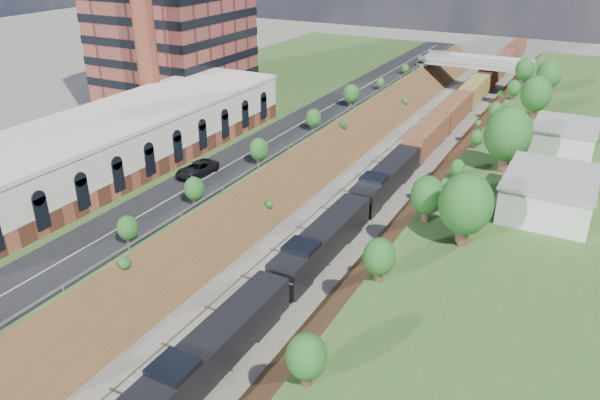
{
  "coord_description": "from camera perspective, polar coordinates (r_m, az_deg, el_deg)",
  "views": [
    {
      "loc": [
        26.62,
        -12.57,
        33.62
      ],
      "look_at": [
        -1.04,
        39.79,
        6.0
      ],
      "focal_mm": 35.0,
      "sensor_mm": 36.0,
      "label": 1
    }
  ],
  "objects": [
    {
      "name": "suv",
      "position": [
        75.21,
        -10.02,
        3.01
      ],
      "size": [
        3.46,
        6.33,
        1.68
      ],
      "primitive_type": "imported",
      "rotation": [
        0.0,
        0.0,
        -0.11
      ],
      "color": "black",
      "rests_on": "road"
    },
    {
      "name": "platform_left",
      "position": [
        98.94,
        -11.03,
        6.2
      ],
      "size": [
        44.0,
        180.0,
        5.0
      ],
      "primitive_type": "cube",
      "color": "#335A25",
      "rests_on": "ground"
    },
    {
      "name": "freight_train",
      "position": [
        112.28,
        14.55,
        8.22
      ],
      "size": [
        3.21,
        163.11,
        4.75
      ],
      "color": "black",
      "rests_on": "ground"
    },
    {
      "name": "white_building_far",
      "position": [
        90.7,
        24.36,
        5.54
      ],
      "size": [
        8.0,
        10.0,
        3.6
      ],
      "primitive_type": "cube",
      "color": "silver",
      "rests_on": "platform_right"
    },
    {
      "name": "tree_right_large",
      "position": [
        58.68,
        15.87,
        -0.41
      ],
      "size": [
        5.25,
        5.25,
        7.61
      ],
      "color": "#473323",
      "rests_on": "platform_right"
    },
    {
      "name": "white_building_near",
      "position": [
        69.91,
        23.08,
        0.51
      ],
      "size": [
        9.0,
        12.0,
        4.0
      ],
      "primitive_type": "cube",
      "color": "silver",
      "rests_on": "platform_right"
    },
    {
      "name": "guardrail",
      "position": [
        86.43,
        0.12,
        6.05
      ],
      "size": [
        0.1,
        171.0,
        0.7
      ],
      "color": "#99999E",
      "rests_on": "platform_left"
    },
    {
      "name": "commercial_building",
      "position": [
        78.56,
        -18.38,
        5.06
      ],
      "size": [
        14.3,
        62.3,
        7.0
      ],
      "color": "brown",
      "rests_on": "platform_left"
    },
    {
      "name": "overpass",
      "position": [
        140.15,
        16.68,
        12.17
      ],
      "size": [
        24.5,
        8.3,
        7.4
      ],
      "color": "gray",
      "rests_on": "ground"
    },
    {
      "name": "road",
      "position": [
        88.64,
        -2.18,
        6.18
      ],
      "size": [
        8.0,
        180.0,
        0.1
      ],
      "primitive_type": "cube",
      "color": "black",
      "rests_on": "platform_left"
    },
    {
      "name": "rail_left_track",
      "position": [
        85.11,
        5.44,
        1.69
      ],
      "size": [
        1.58,
        180.0,
        0.18
      ],
      "primitive_type": "cube",
      "color": "gray",
      "rests_on": "ground"
    },
    {
      "name": "embankment_right",
      "position": [
        81.49,
        14.27,
        -0.18
      ],
      "size": [
        10.0,
        180.0,
        10.0
      ],
      "primitive_type": "cube",
      "rotation": [
        0.0,
        0.79,
        0.0
      ],
      "color": "brown",
      "rests_on": "ground"
    },
    {
      "name": "rail_right_track",
      "position": [
        83.47,
        8.72,
        1.01
      ],
      "size": [
        1.58,
        180.0,
        0.18
      ],
      "primitive_type": "cube",
      "color": "gray",
      "rests_on": "ground"
    },
    {
      "name": "tree_left_crest",
      "position": [
        56.95,
        -19.29,
        -4.36
      ],
      "size": [
        2.45,
        2.45,
        3.55
      ],
      "color": "#473323",
      "rests_on": "platform_left"
    },
    {
      "name": "embankment_left",
      "position": [
        88.38,
        0.41,
        2.65
      ],
      "size": [
        10.0,
        180.0,
        10.0
      ],
      "primitive_type": "cube",
      "rotation": [
        0.0,
        0.79,
        0.0
      ],
      "color": "brown",
      "rests_on": "ground"
    }
  ]
}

